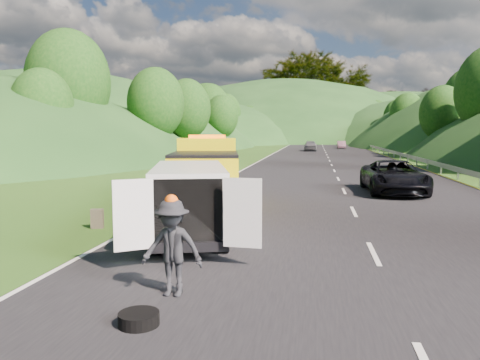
% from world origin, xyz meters
% --- Properties ---
extents(ground, '(320.00, 320.00, 0.00)m').
position_xyz_m(ground, '(0.00, 0.00, 0.00)').
color(ground, '#38661E').
rests_on(ground, ground).
extents(road_surface, '(14.00, 200.00, 0.02)m').
position_xyz_m(road_surface, '(3.00, 40.00, 0.01)').
color(road_surface, black).
rests_on(road_surface, ground).
extents(guardrail, '(0.06, 140.00, 1.52)m').
position_xyz_m(guardrail, '(10.30, 52.50, 0.00)').
color(guardrail, gray).
rests_on(guardrail, ground).
extents(tree_line_left, '(14.00, 140.00, 14.00)m').
position_xyz_m(tree_line_left, '(-19.00, 60.00, 0.00)').
color(tree_line_left, '#30591A').
rests_on(tree_line_left, ground).
extents(tree_line_right, '(14.00, 140.00, 14.00)m').
position_xyz_m(tree_line_right, '(23.00, 60.00, 0.00)').
color(tree_line_right, '#30591A').
rests_on(tree_line_right, ground).
extents(hills_backdrop, '(201.00, 288.60, 44.00)m').
position_xyz_m(hills_backdrop, '(6.50, 134.70, 0.00)').
color(hills_backdrop, '#2D5B23').
rests_on(hills_backdrop, ground).
extents(tow_truck, '(3.59, 6.91, 2.83)m').
position_xyz_m(tow_truck, '(-2.79, 4.86, 1.38)').
color(tow_truck, black).
rests_on(tow_truck, ground).
extents(white_van, '(3.87, 6.19, 2.05)m').
position_xyz_m(white_van, '(-1.85, -1.14, 1.16)').
color(white_van, black).
rests_on(white_van, ground).
extents(woman, '(0.54, 0.67, 1.69)m').
position_xyz_m(woman, '(-3.38, 1.12, 0.00)').
color(woman, silver).
rests_on(woman, ground).
extents(child, '(0.57, 0.51, 0.95)m').
position_xyz_m(child, '(-2.96, -1.01, 0.00)').
color(child, tan).
rests_on(child, ground).
extents(worker, '(1.16, 0.70, 1.76)m').
position_xyz_m(worker, '(-0.96, -5.59, 0.00)').
color(worker, black).
rests_on(worker, ground).
extents(suitcase, '(0.41, 0.29, 0.60)m').
position_xyz_m(suitcase, '(-5.05, -0.19, 0.30)').
color(suitcase, '#524C3E').
rests_on(suitcase, ground).
extents(spare_tire, '(0.63, 0.63, 0.20)m').
position_xyz_m(spare_tire, '(-1.08, -6.94, 0.00)').
color(spare_tire, black).
rests_on(spare_tire, ground).
extents(passing_suv, '(2.78, 5.71, 1.56)m').
position_xyz_m(passing_suv, '(5.31, 9.71, 0.00)').
color(passing_suv, black).
rests_on(passing_suv, ground).
extents(dist_car_a, '(1.86, 4.63, 1.58)m').
position_xyz_m(dist_car_a, '(0.87, 57.28, 0.00)').
color(dist_car_a, '#454549').
rests_on(dist_car_a, ground).
extents(dist_car_b, '(1.35, 3.89, 1.28)m').
position_xyz_m(dist_car_b, '(5.95, 67.97, 0.00)').
color(dist_car_b, '#754E5E').
rests_on(dist_car_b, ground).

